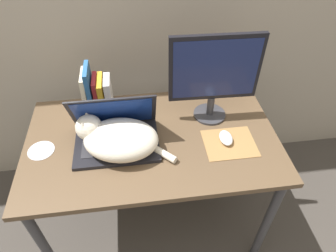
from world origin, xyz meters
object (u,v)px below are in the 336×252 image
cd_disc (41,151)px  computer_mouse (226,138)px  cat (117,138)px  book_row (96,93)px  external_monitor (214,74)px  laptop (116,134)px

cd_disc → computer_mouse: bearing=-3.4°
cat → book_row: size_ratio=1.69×
external_monitor → cd_disc: bearing=-170.3°
cat → computer_mouse: cat is taller
cat → book_row: (-0.10, 0.30, 0.03)m
external_monitor → cat: bearing=-159.1°
laptop → external_monitor: (0.48, 0.13, 0.20)m
external_monitor → cd_disc: size_ratio=3.72×
external_monitor → computer_mouse: external_monitor is taller
laptop → cd_disc: size_ratio=3.21×
cat → book_row: book_row is taller
laptop → cd_disc: (-0.35, -0.02, -0.05)m
laptop → book_row: 0.27m
computer_mouse → book_row: (-0.60, 0.31, 0.09)m
laptop → computer_mouse: bearing=-7.4°
external_monitor → book_row: external_monitor is taller
cat → cd_disc: (-0.35, 0.04, -0.07)m
computer_mouse → cd_disc: (-0.85, 0.05, -0.02)m
cat → laptop: bearing=98.0°
external_monitor → book_row: (-0.57, 0.12, -0.14)m
laptop → cd_disc: bearing=-177.5°
laptop → cat: 0.06m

